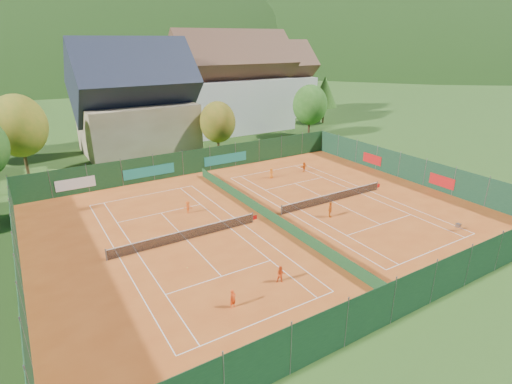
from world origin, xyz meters
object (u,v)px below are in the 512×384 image
Objects in this scene: hotel_block_b at (273,84)px; player_right_near at (330,210)px; hotel_block_a at (233,88)px; player_left_far at (188,207)px; chalet at (136,106)px; player_right_far_b at (304,167)px; player_right_far_a at (271,173)px; player_left_near at (233,299)px; ball_hopper at (458,225)px; player_left_mid at (281,274)px.

hotel_block_b reaches higher than player_right_near.
hotel_block_a is 14.31× the size of player_right_near.
player_left_far is at bearing -125.11° from hotel_block_a.
chalet is 25.98m from player_right_far_b.
hotel_block_b is at bearing 29.74° from hotel_block_a.
hotel_block_a is 38.45m from player_left_far.
player_right_near is at bearing 80.72° from player_right_far_a.
hotel_block_b is 39.70m from player_right_far_b.
player_left_far is 0.82× the size of player_right_near.
player_left_near reaches higher than player_right_far_b.
player_left_near is (-38.97, -53.86, -5.98)m from hotel_block_b.
hotel_block_b is at bearing -127.01° from player_right_far_b.
player_left_near is 15.24m from player_left_far.
player_left_far is at bearing 66.86° from player_left_near.
player_left_far is (3.20, 14.90, -0.02)m from player_left_near.
player_left_far is at bearing 139.39° from ball_hopper.
player_left_near is at bearing -118.57° from hotel_block_a.
player_right_far_a is at bearing 39.90° from player_left_near.
hotel_block_a is 17.21× the size of player_right_far_b.
player_left_near is 1.04× the size of player_left_far.
chalet is 20.25× the size of ball_hopper.
player_right_far_b is at bearing 32.06° from player_left_near.
player_right_far_b is (14.58, -20.66, -6.00)m from chalet.
hotel_block_a reaches higher than hotel_block_b.
ball_hopper is at bearing -94.05° from hotel_block_a.
player_right_far_a is (1.54, 12.20, -0.14)m from player_right_near.
player_right_far_b is at bearing 176.63° from player_right_far_a.
chalet reaches higher than ball_hopper.
ball_hopper is 0.63× the size of player_left_mid.
player_right_far_b is (4.86, -0.11, 0.01)m from player_right_far_a.
player_right_far_b is at bearing -99.42° from hotel_block_a.
ball_hopper is at bearing 22.16° from player_left_mid.
player_left_near is at bearing 48.80° from player_right_far_a.
player_left_mid reaches higher than player_left_far.
hotel_block_b is 13.77× the size of player_right_far_b.
hotel_block_b is at bearing 72.46° from ball_hopper.
player_left_mid is (4.09, 0.70, -0.01)m from player_left_near.
hotel_block_a is 40.78m from player_right_near.
player_left_far is (-18.45, 15.82, 0.06)m from ball_hopper.
chalet is 12.69× the size of player_left_near.
player_left_far is at bearing 121.00° from player_left_mid.
player_right_far_a is at bearing 27.02° from player_right_near.
hotel_block_a reaches higher than chalet.
hotel_block_a is at bearing 85.95° from ball_hopper.
chalet is at bearing 48.22° from player_right_near.
player_left_mid is 24.77m from player_right_far_b.
hotel_block_b is 21.60× the size of ball_hopper.
player_left_mid is (-20.88, -45.17, -6.75)m from hotel_block_a.
hotel_block_a is at bearing 92.61° from player_left_mid.
player_right_far_b is at bearing -54.79° from chalet.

